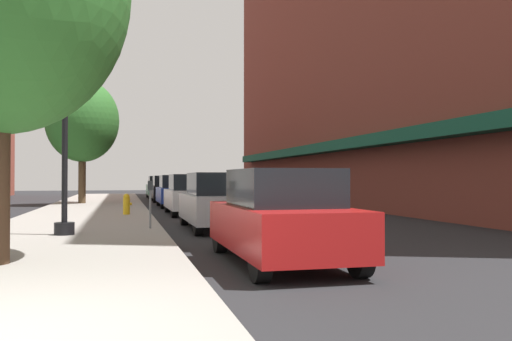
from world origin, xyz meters
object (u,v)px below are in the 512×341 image
Objects in this scene: car_white at (190,195)px; lamppost at (65,109)px; fire_hydrant at (127,204)px; car_silver at (217,202)px; car_black at (166,189)px; car_green at (160,187)px; car_blue at (176,191)px; tree_near at (82,121)px; car_red at (281,218)px; parking_meter_near at (150,198)px.

lamppost is at bearing -114.73° from car_white.
car_silver is at bearing -65.06° from fire_hydrant.
lamppost is 1.37× the size of car_black.
car_green is (4.07, 26.55, -2.39)m from lamppost.
car_silver is (4.07, 1.63, -2.39)m from lamppost.
car_green is (0.00, 18.39, 0.00)m from car_white.
car_black is (0.00, 12.42, 0.00)m from car_white.
fire_hydrant is 13.72m from car_black.
car_blue is (4.07, 14.09, -2.39)m from lamppost.
lamppost is 1.37× the size of car_green.
car_blue is (4.86, -2.92, -3.85)m from tree_near.
tree_near is 1.59× the size of car_blue.
lamppost is 1.37× the size of car_red.
tree_near is at bearing 104.17° from car_red.
lamppost reaches higher than car_green.
parking_meter_near is at bearing -103.89° from car_white.
lamppost reaches higher than fire_hydrant.
car_silver is (0.00, 6.41, 0.00)m from car_red.
car_white is 18.39m from car_green.
fire_hydrant is 0.60× the size of parking_meter_near.
car_white and car_green have the same top height.
tree_near is 10.81m from car_white.
tree_near is 1.59× the size of car_green.
car_blue reaches higher than fire_hydrant.
lamppost is 1.37× the size of car_blue.
parking_meter_near is 0.30× the size of car_black.
fire_hydrant is 0.18× the size of car_white.
parking_meter_near is (2.12, 1.21, -2.25)m from lamppost.
car_white is (0.00, 6.53, 0.00)m from car_silver.
tree_near is at bearing 120.56° from car_white.
car_black and car_green have the same top height.
car_red is at bearing -71.99° from parking_meter_near.
car_blue is at bearing 81.39° from parking_meter_near.
car_red is at bearing -90.20° from car_black.
lamppost reaches higher than car_silver.
lamppost is at bearing -102.17° from fire_hydrant.
parking_meter_near is 19.46m from car_black.
car_white is at bearing 91.60° from car_red.
car_red is 1.00× the size of car_black.
parking_meter_near is 0.30× the size of car_green.
car_red is 1.00× the size of car_blue.
car_blue is at bearing 91.79° from car_white.
car_green is at bearing 89.80° from car_black.
fire_hydrant is 0.18× the size of car_silver.
car_silver is at bearing -88.96° from car_green.
car_blue is at bearing 91.60° from car_red.
tree_near reaches higher than car_white.
car_white reaches higher than fire_hydrant.
fire_hydrant is 0.18× the size of car_black.
car_blue is 1.00× the size of car_green.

